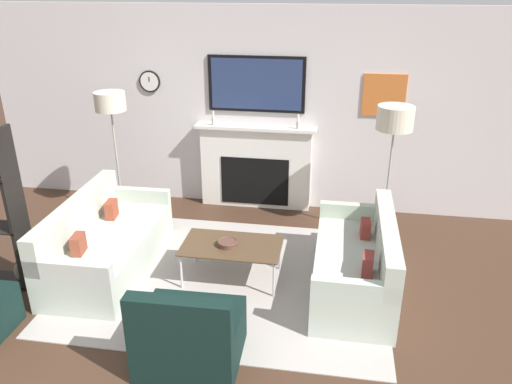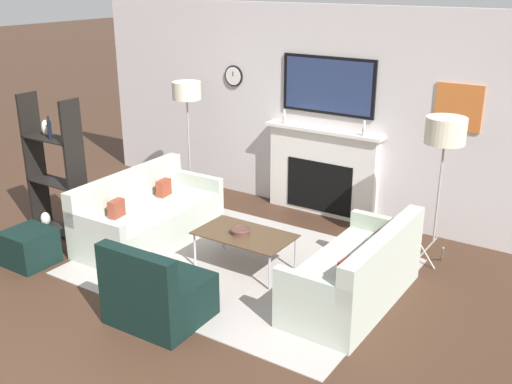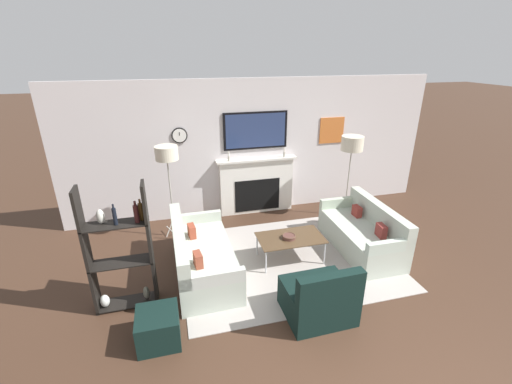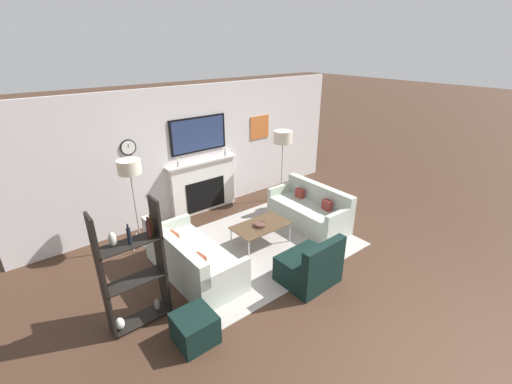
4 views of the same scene
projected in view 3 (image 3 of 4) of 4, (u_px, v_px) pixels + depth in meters
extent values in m
cube|color=silver|center=(255.00, 148.00, 6.87)|extent=(7.50, 0.07, 2.70)
cube|color=silver|center=(256.00, 186.00, 7.07)|extent=(1.52, 0.16, 1.13)
cube|color=black|center=(257.00, 195.00, 7.06)|extent=(0.94, 0.01, 0.68)
cube|color=silver|center=(257.00, 159.00, 6.83)|extent=(1.64, 0.22, 0.04)
cylinder|color=#B2AD9E|center=(229.00, 159.00, 6.64)|extent=(0.04, 0.04, 0.10)
cylinder|color=white|center=(229.00, 154.00, 6.61)|extent=(0.03, 0.03, 0.09)
cylinder|color=#B2AD9E|center=(284.00, 154.00, 6.91)|extent=(0.04, 0.04, 0.10)
cylinder|color=white|center=(284.00, 150.00, 6.87)|extent=(0.03, 0.03, 0.09)
cube|color=black|center=(256.00, 130.00, 6.69)|extent=(1.28, 0.04, 0.73)
cube|color=navy|center=(256.00, 131.00, 6.67)|extent=(1.19, 0.01, 0.66)
cylinder|color=black|center=(179.00, 135.00, 6.35)|extent=(0.29, 0.02, 0.29)
cylinder|color=silver|center=(180.00, 136.00, 6.34)|extent=(0.25, 0.00, 0.25)
cube|color=black|center=(179.00, 134.00, 6.32)|extent=(0.01, 0.00, 0.06)
cube|color=#C3652B|center=(332.00, 130.00, 7.11)|extent=(0.54, 0.02, 0.54)
cube|color=#A29A93|center=(286.00, 259.00, 5.59)|extent=(3.34, 2.57, 0.01)
cube|color=#AFB8A9|center=(204.00, 261.00, 5.20)|extent=(0.88, 1.87, 0.42)
cube|color=#AFB8A9|center=(179.00, 241.00, 4.96)|extent=(0.19, 1.86, 0.39)
cube|color=#B3BCAD|center=(196.00, 218.00, 5.86)|extent=(0.85, 0.12, 0.18)
cube|color=#B3B5AC|center=(213.00, 279.00, 4.31)|extent=(0.85, 0.12, 0.18)
cube|color=brown|center=(192.00, 231.00, 5.42)|extent=(0.12, 0.22, 0.20)
cube|color=brown|center=(198.00, 260.00, 4.68)|extent=(0.13, 0.21, 0.20)
cube|color=#AFB8A9|center=(360.00, 238.00, 5.82)|extent=(0.79, 1.70, 0.44)
cube|color=#AFB8A9|center=(379.00, 215.00, 5.73)|extent=(0.17, 1.70, 0.37)
cube|color=#AEBCAD|center=(391.00, 246.00, 4.98)|extent=(0.77, 0.11, 0.18)
cube|color=#ADBCA5|center=(340.00, 202.00, 6.41)|extent=(0.77, 0.11, 0.18)
cube|color=maroon|center=(381.00, 231.00, 5.39)|extent=(0.12, 0.21, 0.21)
cube|color=maroon|center=(357.00, 211.00, 6.06)|extent=(0.10, 0.19, 0.19)
cube|color=black|center=(317.00, 300.00, 4.37)|extent=(0.84, 0.74, 0.43)
cube|color=black|center=(331.00, 289.00, 3.95)|extent=(0.83, 0.16, 0.38)
cube|color=#4C3823|center=(291.00, 238.00, 5.44)|extent=(1.04, 0.61, 0.02)
cylinder|color=#B7B7BC|center=(266.00, 262.00, 5.17)|extent=(0.02, 0.02, 0.40)
cylinder|color=#B7B7BC|center=(325.00, 253.00, 5.40)|extent=(0.02, 0.02, 0.40)
cylinder|color=#B7B7BC|center=(257.00, 245.00, 5.64)|extent=(0.02, 0.02, 0.40)
cylinder|color=#B7B7BC|center=(311.00, 237.00, 5.87)|extent=(0.02, 0.02, 0.40)
cylinder|color=brown|center=(289.00, 237.00, 5.40)|extent=(0.21, 0.21, 0.05)
torus|color=#513629|center=(289.00, 236.00, 5.39)|extent=(0.22, 0.22, 0.02)
cylinder|color=#9E998E|center=(180.00, 228.00, 6.31)|extent=(0.09, 0.23, 0.28)
cylinder|color=#9E998E|center=(170.00, 228.00, 6.30)|extent=(0.17, 0.19, 0.28)
cylinder|color=#9E998E|center=(173.00, 233.00, 6.15)|extent=(0.23, 0.07, 0.28)
cylinder|color=#9E998E|center=(171.00, 193.00, 5.97)|extent=(0.02, 0.02, 1.20)
cylinder|color=beige|center=(166.00, 153.00, 5.69)|extent=(0.38, 0.38, 0.23)
cylinder|color=#9E998E|center=(349.00, 208.00, 7.12)|extent=(0.09, 0.23, 0.26)
cylinder|color=#9E998E|center=(340.00, 208.00, 7.11)|extent=(0.17, 0.19, 0.26)
cylinder|color=#9E998E|center=(346.00, 212.00, 6.96)|extent=(0.23, 0.07, 0.26)
cylinder|color=#9E998E|center=(348.00, 178.00, 6.80)|extent=(0.02, 0.02, 1.14)
cylinder|color=beige|center=(352.00, 143.00, 6.53)|extent=(0.42, 0.42, 0.28)
cube|color=black|center=(87.00, 253.00, 4.21)|extent=(0.04, 0.28, 1.72)
cube|color=black|center=(150.00, 245.00, 4.38)|extent=(0.04, 0.28, 1.72)
cube|color=black|center=(129.00, 302.00, 4.62)|extent=(0.79, 0.28, 0.02)
cube|color=black|center=(122.00, 262.00, 4.37)|extent=(0.79, 0.28, 0.01)
cube|color=black|center=(115.00, 224.00, 4.16)|extent=(0.79, 0.28, 0.02)
ellipsoid|color=silver|center=(105.00, 301.00, 4.49)|extent=(0.12, 0.12, 0.17)
ellipsoid|color=silver|center=(100.00, 217.00, 4.13)|extent=(0.10, 0.10, 0.19)
ellipsoid|color=gray|center=(146.00, 293.00, 4.64)|extent=(0.08, 0.08, 0.19)
cylinder|color=black|center=(115.00, 217.00, 4.10)|extent=(0.05, 0.05, 0.22)
cylinder|color=black|center=(113.00, 206.00, 4.05)|extent=(0.02, 0.02, 0.05)
cylinder|color=#3D1919|center=(136.00, 214.00, 4.15)|extent=(0.06, 0.06, 0.23)
cylinder|color=#3D1919|center=(135.00, 203.00, 4.10)|extent=(0.03, 0.03, 0.06)
cylinder|color=brown|center=(141.00, 212.00, 4.21)|extent=(0.06, 0.06, 0.22)
cylinder|color=brown|center=(140.00, 201.00, 4.16)|extent=(0.03, 0.03, 0.06)
cube|color=black|center=(158.00, 328.00, 3.96)|extent=(0.48, 0.48, 0.40)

